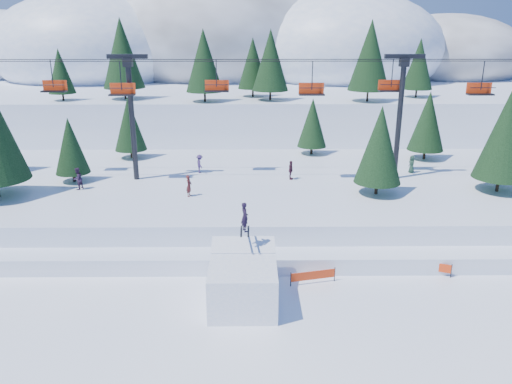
{
  "coord_description": "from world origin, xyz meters",
  "views": [
    {
      "loc": [
        0.78,
        -22.83,
        14.58
      ],
      "look_at": [
        1.06,
        6.0,
        5.2
      ],
      "focal_mm": 35.0,
      "sensor_mm": 36.0,
      "label": 1
    }
  ],
  "objects_px": {
    "banner_near": "(313,275)",
    "banner_far": "(428,266)",
    "jump_kicker": "(243,281)",
    "chairlift": "(265,98)"
  },
  "relations": [
    {
      "from": "jump_kicker",
      "to": "banner_near",
      "type": "distance_m",
      "value": 4.76
    },
    {
      "from": "banner_near",
      "to": "chairlift",
      "type": "bearing_deg",
      "value": 100.42
    },
    {
      "from": "chairlift",
      "to": "banner_near",
      "type": "xyz_separation_m",
      "value": [
        2.57,
        -13.99,
        -8.78
      ]
    },
    {
      "from": "jump_kicker",
      "to": "banner_far",
      "type": "relative_size",
      "value": 2.04
    },
    {
      "from": "banner_near",
      "to": "banner_far",
      "type": "height_order",
      "value": "same"
    },
    {
      "from": "chairlift",
      "to": "banner_far",
      "type": "xyz_separation_m",
      "value": [
        9.89,
        -12.78,
        -8.78
      ]
    },
    {
      "from": "jump_kicker",
      "to": "banner_far",
      "type": "bearing_deg",
      "value": 16.23
    },
    {
      "from": "banner_near",
      "to": "banner_far",
      "type": "distance_m",
      "value": 7.42
    },
    {
      "from": "chairlift",
      "to": "banner_near",
      "type": "bearing_deg",
      "value": -79.58
    },
    {
      "from": "banner_near",
      "to": "jump_kicker",
      "type": "bearing_deg",
      "value": -152.82
    }
  ]
}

